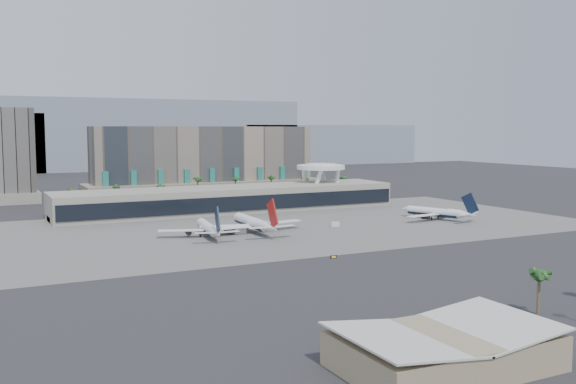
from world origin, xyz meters
name	(u,v)px	position (x,y,z in m)	size (l,w,h in m)	color
ground	(349,247)	(0.00, 0.00, 0.00)	(900.00, 900.00, 0.00)	#232326
apron_pad	(279,226)	(0.00, 55.00, 0.03)	(260.00, 130.00, 0.06)	#5B5B59
mountain_ridge	(124,140)	(27.88, 470.00, 29.89)	(680.00, 60.00, 70.00)	gray
hotel	(205,169)	(10.00, 174.41, 16.81)	(140.00, 30.00, 42.00)	gray
office_tower	(8,161)	(-95.00, 200.00, 22.94)	(30.00, 30.00, 52.00)	black
terminal	(230,198)	(0.00, 109.84, 6.52)	(170.00, 32.50, 14.50)	#A6A092
saucer_structure	(321,170)	(55.00, 116.00, 18.45)	(26.00, 26.00, 21.89)	white
palm_row	(218,184)	(7.00, 145.00, 10.50)	(157.80, 2.80, 13.10)	brown
hangar_left	(444,350)	(-45.00, -102.00, 3.20)	(36.65, 22.60, 7.55)	tan
airliner_left	(209,228)	(-35.40, 42.65, 3.39)	(37.46, 38.81, 13.45)	white
airliner_centre	(253,223)	(-16.16, 44.43, 3.85)	(42.99, 44.26, 15.28)	white
airliner_right	(436,212)	(71.54, 40.09, 3.38)	(35.94, 37.14, 13.39)	white
service_vehicle_a	(240,231)	(-22.11, 43.81, 1.11)	(4.56, 2.23, 2.23)	silver
service_vehicle_b	(335,224)	(20.33, 43.20, 0.92)	(3.59, 2.05, 1.84)	silver
taxiway_sign	(334,257)	(-14.11, -13.59, 0.47)	(2.12, 0.46, 0.96)	black
near_palm_a	(539,282)	(-5.48, -86.47, 7.34)	(6.00, 6.00, 10.13)	brown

